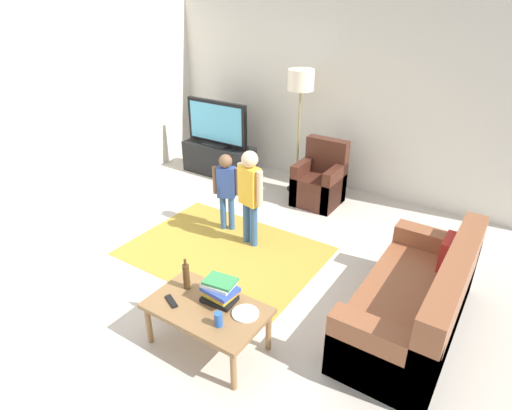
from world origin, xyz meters
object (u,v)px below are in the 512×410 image
couch (419,305)px  bottle (186,276)px  tv (217,124)px  soda_can (218,319)px  child_near_tv (226,186)px  tv_remote (171,301)px  coffee_table (207,311)px  armchair (320,183)px  book_stack (220,290)px  plate (245,313)px  tv_stand (219,160)px  floor_lamp (301,87)px  child_center (250,190)px

couch → bottle: (-1.74, -1.06, 0.26)m
tv → bottle: bearing=-56.3°
bottle → soda_can: (0.52, -0.22, -0.07)m
child_near_tv → tv_remote: bearing=-66.5°
coffee_table → soda_can: (0.22, -0.12, 0.11)m
tv_remote → couch: bearing=61.8°
armchair → child_near_tv: (-0.63, -1.35, 0.31)m
book_stack → bottle: size_ratio=1.05×
couch → plate: 1.55m
tv_stand → book_stack: bearing=-51.9°
tv_remote → book_stack: bearing=61.8°
floor_lamp → coffee_table: (0.92, -3.24, -1.17)m
couch → plate: size_ratio=8.18×
child_center → soda_can: (0.86, -1.69, -0.23)m
child_center → soda_can: size_ratio=9.79×
armchair → soda_can: (0.66, -3.17, 0.18)m
armchair → soda_can: armchair is taller
couch → tv_remote: 2.15m
child_near_tv → tv_remote: child_near_tv is taller
tv → armchair: 1.92m
tv_remote → plate: bearing=45.2°
tv → coffee_table: (2.28, -3.07, -0.48)m
armchair → bottle: armchair is taller
coffee_table → child_center: bearing=112.0°
armchair → floor_lamp: bearing=158.3°
armchair → floor_lamp: size_ratio=0.51×
armchair → child_near_tv: size_ratio=0.90×
plate → child_center: bearing=123.0°
armchair → child_near_tv: bearing=-115.1°
couch → soda_can: bearing=-133.6°
couch → floor_lamp: 3.39m
floor_lamp → child_near_tv: floor_lamp is taller
tv → floor_lamp: floor_lamp is taller
tv → floor_lamp: (1.36, 0.17, 0.70)m
tv → child_center: bearing=-42.2°
couch → child_center: child_center is taller
floor_lamp → child_near_tv: bearing=-95.6°
plate → bottle: bearing=-180.0°
tv_stand → child_near_tv: child_near_tv is taller
tv_remote → soda_can: bearing=25.1°
child_near_tv → bottle: child_near_tv is taller
tv_stand → tv_remote: size_ratio=7.06×
bottle → plate: (0.62, 0.00, -0.12)m
book_stack → tv_remote: book_stack is taller
couch → book_stack: (-1.39, -1.04, 0.24)m
armchair → tv_remote: (0.16, -3.17, 0.13)m
bottle → tv_stand: bearing=123.6°
child_near_tv → soda_can: size_ratio=8.38×
bottle → tv: bearing=123.7°
child_near_tv → bottle: size_ratio=3.36×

